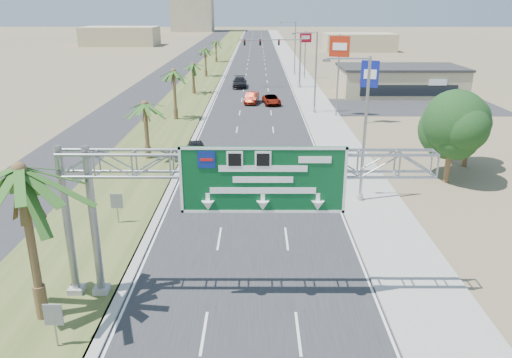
{
  "coord_description": "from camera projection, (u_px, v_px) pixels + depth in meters",
  "views": [
    {
      "loc": [
        0.26,
        -10.73,
        13.2
      ],
      "look_at": [
        0.19,
        14.77,
        4.2
      ],
      "focal_mm": 35.0,
      "sensor_mm": 36.0,
      "label": 1
    }
  ],
  "objects": [
    {
      "name": "median_grass",
      "position": [
        214.0,
        62.0,
        118.25
      ],
      "size": [
        7.0,
        300.0,
        0.12
      ],
      "primitive_type": "cube",
      "color": "#435124",
      "rests_on": "ground"
    },
    {
      "name": "building_distant_right",
      "position": [
        359.0,
        42.0,
        145.63
      ],
      "size": [
        20.0,
        12.0,
        5.0
      ],
      "primitive_type": "cube",
      "color": "tan",
      "rests_on": "ground"
    },
    {
      "name": "sign_gantry",
      "position": [
        227.0,
        176.0,
        21.86
      ],
      "size": [
        16.75,
        1.24,
        7.5
      ],
      "color": "gray",
      "rests_on": "ground"
    },
    {
      "name": "median_signback_a",
      "position": [
        54.0,
        318.0,
        19.71
      ],
      "size": [
        0.75,
        0.08,
        2.08
      ],
      "color": "gray",
      "rests_on": "ground"
    },
    {
      "name": "car_left_lane",
      "position": [
        196.0,
        149.0,
        45.26
      ],
      "size": [
        2.11,
        4.19,
        1.37
      ],
      "primitive_type": "imported",
      "rotation": [
        0.0,
        0.0,
        0.13
      ],
      "color": "black",
      "rests_on": "ground"
    },
    {
      "name": "signal_mast",
      "position": [
        288.0,
        58.0,
        80.76
      ],
      "size": [
        10.28,
        0.71,
        8.0
      ],
      "color": "gray",
      "rests_on": "ground"
    },
    {
      "name": "sidewalk_right",
      "position": [
        292.0,
        62.0,
        118.21
      ],
      "size": [
        4.0,
        300.0,
        0.1
      ],
      "primitive_type": "cube",
      "color": "#9E9B93",
      "rests_on": "ground"
    },
    {
      "name": "streetlight_near",
      "position": [
        361.0,
        137.0,
        33.68
      ],
      "size": [
        3.27,
        0.44,
        10.0
      ],
      "color": "gray",
      "rests_on": "ground"
    },
    {
      "name": "palm_row_f",
      "position": [
        216.0,
        42.0,
        116.71
      ],
      "size": [
        3.99,
        3.99,
        5.75
      ],
      "color": "brown",
      "rests_on": "ground"
    },
    {
      "name": "pole_sign_red_near",
      "position": [
        339.0,
        52.0,
        59.19
      ],
      "size": [
        2.35,
        1.13,
        9.79
      ],
      "color": "gray",
      "rests_on": "ground"
    },
    {
      "name": "car_far",
      "position": [
        240.0,
        82.0,
        82.63
      ],
      "size": [
        2.37,
        5.7,
        1.64
      ],
      "primitive_type": "imported",
      "rotation": [
        0.0,
        0.0,
        0.01
      ],
      "color": "black",
      "rests_on": "ground"
    },
    {
      "name": "oak_far",
      "position": [
        470.0,
        123.0,
        41.49
      ],
      "size": [
        3.5,
        3.5,
        5.6
      ],
      "color": "brown",
      "rests_on": "ground"
    },
    {
      "name": "palm_row_b",
      "position": [
        145.0,
        105.0,
        43.09
      ],
      "size": [
        3.99,
        3.99,
        5.95
      ],
      "color": "brown",
      "rests_on": "ground"
    },
    {
      "name": "building_distant_left",
      "position": [
        121.0,
        36.0,
        164.52
      ],
      "size": [
        24.0,
        14.0,
        6.0
      ],
      "primitive_type": "cube",
      "color": "tan",
      "rests_on": "ground"
    },
    {
      "name": "median_signback_b",
      "position": [
        117.0,
        203.0,
        31.03
      ],
      "size": [
        0.75,
        0.08,
        2.08
      ],
      "color": "gray",
      "rests_on": "ground"
    },
    {
      "name": "store_building",
      "position": [
        400.0,
        81.0,
        76.03
      ],
      "size": [
        18.0,
        10.0,
        4.0
      ],
      "primitive_type": "cube",
      "color": "tan",
      "rests_on": "ground"
    },
    {
      "name": "palm_row_c",
      "position": [
        174.0,
        72.0,
        57.92
      ],
      "size": [
        3.99,
        3.99,
        6.75
      ],
      "color": "brown",
      "rests_on": "ground"
    },
    {
      "name": "streetlight_far",
      "position": [
        294.0,
        50.0,
        95.92
      ],
      "size": [
        3.27,
        0.44,
        10.0
      ],
      "color": "gray",
      "rests_on": "ground"
    },
    {
      "name": "palm_row_d",
      "position": [
        193.0,
        65.0,
        75.31
      ],
      "size": [
        3.99,
        3.99,
        5.45
      ],
      "color": "brown",
      "rests_on": "ground"
    },
    {
      "name": "car_mid_lane",
      "position": [
        252.0,
        98.0,
        69.44
      ],
      "size": [
        2.14,
        4.8,
        1.53
      ],
      "primitive_type": "imported",
      "rotation": [
        0.0,
        0.0,
        -0.12
      ],
      "color": "maroon",
      "rests_on": "ground"
    },
    {
      "name": "palm_row_e",
      "position": [
        205.0,
        49.0,
        93.0
      ],
      "size": [
        3.99,
        3.99,
        6.15
      ],
      "color": "brown",
      "rests_on": "ground"
    },
    {
      "name": "opposing_road",
      "position": [
        185.0,
        62.0,
        118.29
      ],
      "size": [
        8.0,
        300.0,
        0.02
      ],
      "primitive_type": "cube",
      "color": "#28282B",
      "rests_on": "ground"
    },
    {
      "name": "pole_sign_red_far",
      "position": [
        305.0,
        41.0,
        90.6
      ],
      "size": [
        2.21,
        0.84,
        8.5
      ],
      "color": "gray",
      "rests_on": "ground"
    },
    {
      "name": "car_right_lane",
      "position": [
        272.0,
        100.0,
        68.66
      ],
      "size": [
        2.69,
        4.86,
        1.29
      ],
      "primitive_type": "imported",
      "rotation": [
        0.0,
        0.0,
        0.12
      ],
      "color": "gray",
      "rests_on": "ground"
    },
    {
      "name": "streetlight_mid",
      "position": [
        314.0,
        76.0,
        61.97
      ],
      "size": [
        3.27,
        0.44,
        10.0
      ],
      "color": "gray",
      "rests_on": "ground"
    },
    {
      "name": "palm_near",
      "position": [
        19.0,
        171.0,
        19.78
      ],
      "size": [
        5.7,
        5.7,
        8.35
      ],
      "color": "brown",
      "rests_on": "ground"
    },
    {
      "name": "oak_near",
      "position": [
        453.0,
        125.0,
        37.49
      ],
      "size": [
        4.5,
        4.5,
        6.8
      ],
      "color": "brown",
      "rests_on": "ground"
    },
    {
      "name": "road",
      "position": [
        256.0,
        62.0,
        118.25
      ],
      "size": [
        12.0,
        300.0,
        0.02
      ],
      "primitive_type": "cube",
      "color": "#28282B",
      "rests_on": "ground"
    },
    {
      "name": "pole_sign_blue",
      "position": [
        370.0,
        76.0,
        56.49
      ],
      "size": [
        1.98,
        0.96,
        7.35
      ],
      "color": "gray",
      "rests_on": "ground"
    }
  ]
}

